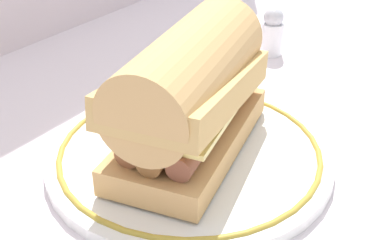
{
  "coord_description": "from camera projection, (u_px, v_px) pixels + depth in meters",
  "views": [
    {
      "loc": [
        -0.35,
        -0.23,
        0.3
      ],
      "look_at": [
        0.0,
        0.02,
        0.04
      ],
      "focal_mm": 48.92,
      "sensor_mm": 36.0,
      "label": 1
    }
  ],
  "objects": [
    {
      "name": "ground_plane",
      "position": [
        209.0,
        168.0,
        0.52
      ],
      "size": [
        1.5,
        1.5,
        0.0
      ],
      "primitive_type": "plane",
      "color": "silver"
    },
    {
      "name": "plate",
      "position": [
        192.0,
        152.0,
        0.53
      ],
      "size": [
        0.28,
        0.28,
        0.01
      ],
      "color": "white",
      "rests_on": "ground_plane"
    },
    {
      "name": "sausage_sandwich",
      "position": [
        192.0,
        90.0,
        0.49
      ],
      "size": [
        0.22,
        0.14,
        0.13
      ],
      "rotation": [
        0.0,
        0.0,
        0.23
      ],
      "color": "tan",
      "rests_on": "plate"
    },
    {
      "name": "salt_shaker",
      "position": [
        273.0,
        32.0,
        0.74
      ],
      "size": [
        0.03,
        0.03,
        0.07
      ],
      "color": "white",
      "rests_on": "ground_plane"
    }
  ]
}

